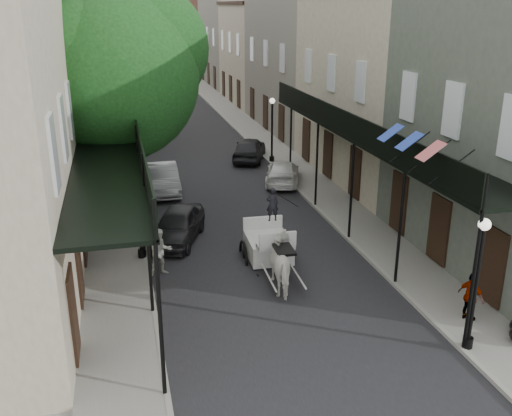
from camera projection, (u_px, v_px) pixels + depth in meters
ground at (299, 332)px, 16.32m from camera, size 140.00×140.00×0.00m
road at (198, 159)px, 34.61m from camera, size 8.00×90.00×0.01m
sidewalk_left at (114, 163)px, 33.47m from camera, size 2.20×90.00×0.12m
sidewalk_right at (277, 153)px, 35.72m from camera, size 2.20×90.00×0.12m
building_row_left at (54, 59)px, 40.07m from camera, size 5.00×80.00×10.50m
building_row_right at (288, 54)px, 43.93m from camera, size 5.00×80.00×10.50m
gallery_left at (114, 147)px, 20.27m from camera, size 2.20×18.05×4.88m
gallery_right at (363, 134)px, 22.42m from camera, size 2.20×18.05×4.88m
tree_near at (123, 68)px, 22.51m from camera, size 7.31×6.80×9.63m
tree_far at (118, 56)px, 35.52m from camera, size 6.45×6.00×8.61m
lamppost_right_near at (476, 283)px, 14.72m from camera, size 0.32×0.32×3.71m
lamppost_left at (138, 208)px, 20.20m from camera, size 0.32×0.32×3.71m
lamppost_right_far at (272, 129)px, 33.02m from camera, size 0.32×0.32×3.71m
horse at (285, 264)px, 18.54m from camera, size 1.02×2.12×1.77m
carriage at (266, 226)px, 20.99m from camera, size 1.90×2.66×2.96m
pedestrian_walking at (161, 252)px, 19.52m from camera, size 0.95×0.81×1.68m
pedestrian_sidewalk_left at (96, 178)px, 27.76m from camera, size 1.14×1.03×1.53m
pedestrian_sidewalk_right at (471, 297)px, 16.47m from camera, size 0.62×0.95×1.49m
car_left_near at (178, 225)px, 22.39m from camera, size 2.87×4.19×1.32m
car_left_mid at (163, 179)px, 28.31m from camera, size 1.46×4.13×1.36m
car_left_far at (143, 117)px, 44.29m from camera, size 2.98×4.82×1.25m
car_right_near at (283, 172)px, 29.74m from camera, size 2.86×4.37×1.18m
car_right_far at (249, 149)px, 34.13m from camera, size 3.02×4.44×1.40m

